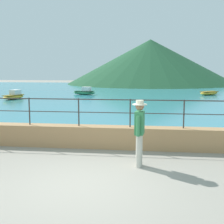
{
  "coord_description": "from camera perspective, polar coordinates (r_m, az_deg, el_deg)",
  "views": [
    {
      "loc": [
        1.44,
        -6.2,
        2.53
      ],
      "look_at": [
        0.19,
        3.7,
        1.1
      ],
      "focal_mm": 47.98,
      "sensor_mm": 36.0,
      "label": 1
    }
  ],
  "objects": [
    {
      "name": "lake_water",
      "position": [
        32.17,
        4.59,
        3.69
      ],
      "size": [
        64.0,
        44.32,
        0.06
      ],
      "primitive_type": "cube",
      "color": "teal",
      "rests_on": "ground"
    },
    {
      "name": "ground_plane",
      "position": [
        6.85,
        -5.61,
        -13.58
      ],
      "size": [
        120.0,
        120.0,
        0.0
      ],
      "primitive_type": "plane",
      "color": "gray"
    },
    {
      "name": "boat_1",
      "position": [
        29.39,
        -5.24,
        3.84
      ],
      "size": [
        2.44,
        1.38,
        0.76
      ],
      "color": "#338C59",
      "rests_on": "lake_water"
    },
    {
      "name": "boat_2",
      "position": [
        26.2,
        -18.22,
        2.94
      ],
      "size": [
        1.48,
        2.46,
        0.76
      ],
      "color": "gold",
      "rests_on": "lake_water"
    },
    {
      "name": "railing",
      "position": [
        9.58,
        -1.51,
        0.9
      ],
      "size": [
        18.44,
        0.04,
        0.9
      ],
      "color": "#383330",
      "rests_on": "promenade_wall"
    },
    {
      "name": "promenade_wall",
      "position": [
        9.75,
        -1.49,
        -4.76
      ],
      "size": [
        20.0,
        0.56,
        0.7
      ],
      "primitive_type": "cube",
      "color": "tan",
      "rests_on": "ground"
    },
    {
      "name": "hill_main",
      "position": [
        51.88,
        7.29,
        9.45
      ],
      "size": [
        28.28,
        28.28,
        7.49
      ],
      "primitive_type": "cone",
      "color": "#1E4C2D",
      "rests_on": "ground"
    },
    {
      "name": "person_walking",
      "position": [
        7.78,
        5.25,
        -3.39
      ],
      "size": [
        0.38,
        0.57,
        1.75
      ],
      "color": "beige",
      "rests_on": "ground"
    },
    {
      "name": "boat_3",
      "position": [
        30.3,
        18.0,
        3.47
      ],
      "size": [
        2.33,
        2.19,
        0.36
      ],
      "color": "gold",
      "rests_on": "lake_water"
    }
  ]
}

